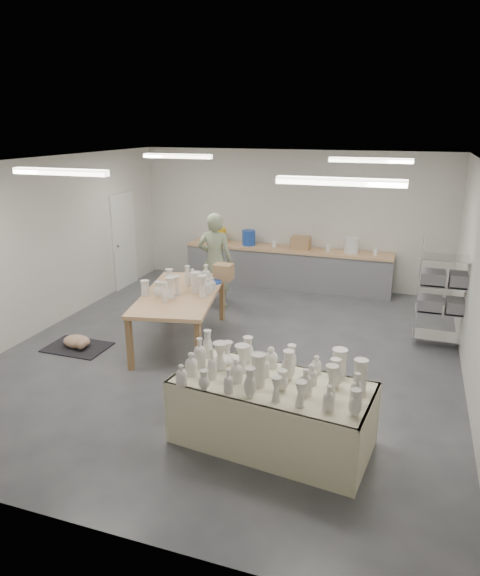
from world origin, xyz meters
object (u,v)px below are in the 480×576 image
at_px(drying_table, 272,409).
at_px(potter, 215,260).
at_px(red_stool, 220,289).
at_px(work_table, 186,290).

distance_m(drying_table, potter, 4.80).
bearing_deg(red_stool, potter, -90.00).
xyz_separation_m(drying_table, red_stool, (-2.33, 4.43, -0.17)).
bearing_deg(potter, red_stool, -97.79).
bearing_deg(potter, work_table, 87.93).
distance_m(work_table, red_stool, 2.14).
height_order(drying_table, potter, potter).
xyz_separation_m(potter, red_stool, (0.00, 0.27, -0.68)).
relative_size(drying_table, potter, 1.23).
bearing_deg(red_stool, work_table, -85.03).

